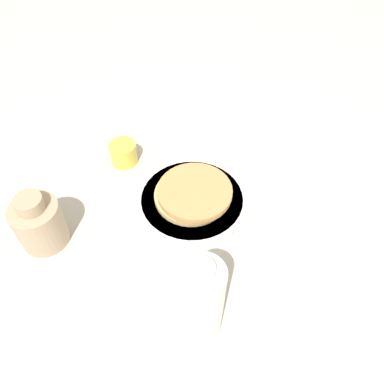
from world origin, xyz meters
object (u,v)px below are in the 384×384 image
object	(u,v)px
juice_glass	(124,153)
cream_jug	(39,223)
water_bottle_near	(201,303)
plate	(192,199)
pancake_stack	(193,193)

from	to	relation	value
juice_glass	cream_jug	size ratio (longest dim) A/B	0.51
juice_glass	water_bottle_near	distance (m)	0.50
water_bottle_near	cream_jug	bearing A→B (deg)	-116.93
plate	pancake_stack	world-z (taller)	pancake_stack
plate	pancake_stack	distance (m)	0.02
plate	water_bottle_near	xyz separation A→B (m)	(0.31, 0.04, 0.10)
plate	water_bottle_near	distance (m)	0.33
pancake_stack	plate	bearing A→B (deg)	-124.63
plate	juice_glass	xyz separation A→B (m)	(-0.13, -0.19, 0.02)
water_bottle_near	pancake_stack	bearing A→B (deg)	-174.03
pancake_stack	cream_jug	xyz separation A→B (m)	(0.13, -0.33, 0.03)
juice_glass	cream_jug	world-z (taller)	cream_jug
pancake_stack	cream_jug	bearing A→B (deg)	-68.40
cream_jug	water_bottle_near	distance (m)	0.41
plate	juice_glass	size ratio (longest dim) A/B	3.84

